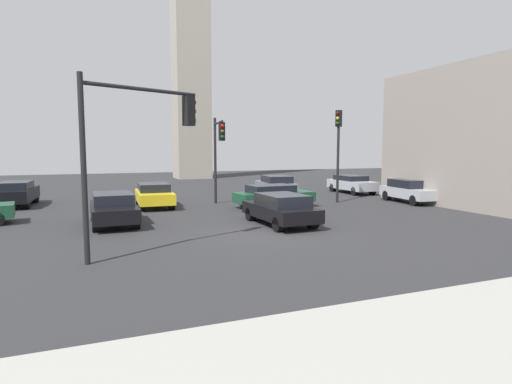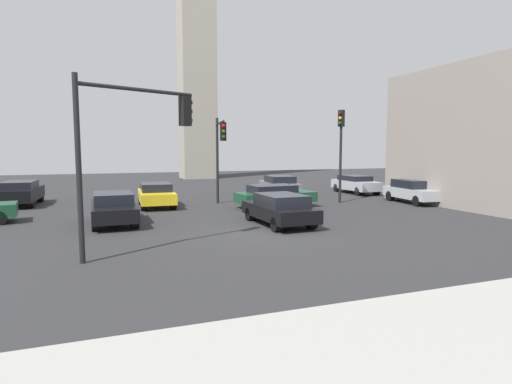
% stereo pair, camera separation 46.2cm
% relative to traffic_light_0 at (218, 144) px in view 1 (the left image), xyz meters
% --- Properties ---
extents(ground_plane, '(91.79, 91.79, 0.00)m').
position_rel_traffic_light_0_xyz_m(ground_plane, '(-0.31, -8.26, -3.60)').
color(ground_plane, '#2D2D30').
extents(sidewalk_corner, '(30.78, 4.20, 0.15)m').
position_rel_traffic_light_0_xyz_m(sidewalk_corner, '(-0.31, -18.36, -3.52)').
color(sidewalk_corner, '#A8A59E').
rests_on(sidewalk_corner, ground_plane).
extents(traffic_light_0, '(0.59, 2.86, 5.19)m').
position_rel_traffic_light_0_xyz_m(traffic_light_0, '(0.00, 0.00, 0.00)').
color(traffic_light_0, black).
rests_on(traffic_light_0, ground_plane).
extents(traffic_light_1, '(0.49, 0.45, 5.68)m').
position_rel_traffic_light_0_xyz_m(traffic_light_1, '(7.35, -1.13, 0.33)').
color(traffic_light_1, black).
rests_on(traffic_light_1, ground_plane).
extents(traffic_light_2, '(3.70, 1.69, 5.43)m').
position_rel_traffic_light_0_xyz_m(traffic_light_2, '(-5.43, -9.89, 0.28)').
color(traffic_light_2, black).
rests_on(traffic_light_2, ground_plane).
extents(car_0, '(2.01, 4.20, 1.42)m').
position_rel_traffic_light_0_xyz_m(car_0, '(11.49, -2.80, -2.85)').
color(car_0, '#ADB2B7').
rests_on(car_0, ground_plane).
extents(car_1, '(4.58, 2.19, 1.29)m').
position_rel_traffic_light_0_xyz_m(car_1, '(2.71, -1.74, -2.90)').
color(car_1, '#19472D').
rests_on(car_1, ground_plane).
extents(car_2, '(2.03, 4.27, 1.35)m').
position_rel_traffic_light_0_xyz_m(car_2, '(-3.57, 0.97, -2.88)').
color(car_2, yellow).
rests_on(car_2, ground_plane).
extents(car_3, '(1.91, 4.37, 1.38)m').
position_rel_traffic_light_0_xyz_m(car_3, '(-6.03, -4.08, -2.87)').
color(car_3, black).
rests_on(car_3, ground_plane).
extents(car_4, '(2.07, 4.46, 1.45)m').
position_rel_traffic_light_0_xyz_m(car_4, '(-11.01, 4.18, -2.81)').
color(car_4, black).
rests_on(car_4, ground_plane).
extents(car_5, '(2.05, 4.32, 1.36)m').
position_rel_traffic_light_0_xyz_m(car_5, '(0.79, -6.87, -2.88)').
color(car_5, black).
rests_on(car_5, ground_plane).
extents(car_6, '(2.40, 4.54, 1.43)m').
position_rel_traffic_light_0_xyz_m(car_6, '(5.41, 3.86, -2.85)').
color(car_6, slate).
rests_on(car_6, ground_plane).
extents(car_8, '(1.92, 4.50, 1.33)m').
position_rel_traffic_light_0_xyz_m(car_8, '(11.46, 3.30, -2.88)').
color(car_8, '#ADB2B7').
rests_on(car_8, ground_plane).
extents(skyline_tower, '(3.79, 3.79, 36.48)m').
position_rel_traffic_light_0_xyz_m(skyline_tower, '(3.98, 24.18, 14.64)').
color(skyline_tower, '#A89E8E').
rests_on(skyline_tower, ground_plane).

